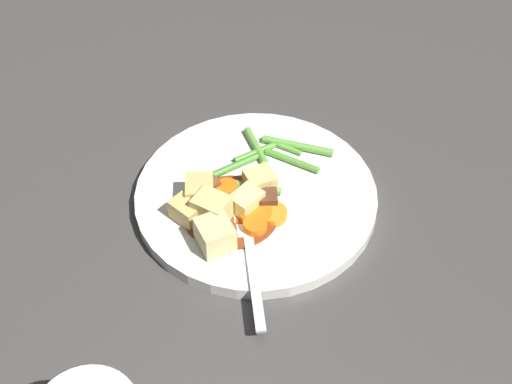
{
  "coord_description": "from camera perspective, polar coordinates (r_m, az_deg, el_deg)",
  "views": [
    {
      "loc": [
        0.41,
        0.37,
        0.6
      ],
      "look_at": [
        0.0,
        0.0,
        0.01
      ],
      "focal_mm": 51.17,
      "sensor_mm": 36.0,
      "label": 1
    }
  ],
  "objects": [
    {
      "name": "carrot_slice_1",
      "position": [
        0.8,
        -2.27,
        0.19
      ],
      "size": [
        0.03,
        0.03,
        0.01
      ],
      "primitive_type": "cylinder",
      "rotation": [
        0.0,
        0.0,
        1.7
      ],
      "color": "orange",
      "rests_on": "dinner_plate"
    },
    {
      "name": "carrot_slice_3",
      "position": [
        0.77,
        -0.03,
        -1.74
      ],
      "size": [
        0.04,
        0.04,
        0.01
      ],
      "primitive_type": "cylinder",
      "rotation": [
        0.0,
        0.0,
        2.94
      ],
      "color": "orange",
      "rests_on": "dinner_plate"
    },
    {
      "name": "green_bean_2",
      "position": [
        0.85,
        2.0,
        3.61
      ],
      "size": [
        0.02,
        0.05,
        0.01
      ],
      "primitive_type": "cylinder",
      "rotation": [
        0.0,
        1.57,
        4.94
      ],
      "color": "#66AD42",
      "rests_on": "dinner_plate"
    },
    {
      "name": "stew_sauce",
      "position": [
        0.78,
        -1.89,
        -1.57
      ],
      "size": [
        0.11,
        0.11,
        0.0
      ],
      "primitive_type": "cylinder",
      "color": "brown",
      "rests_on": "dinner_plate"
    },
    {
      "name": "green_bean_1",
      "position": [
        0.8,
        -0.24,
        0.5
      ],
      "size": [
        0.04,
        0.06,
        0.01
      ],
      "primitive_type": "cylinder",
      "rotation": [
        0.0,
        1.57,
        5.21
      ],
      "color": "#66AD42",
      "rests_on": "dinner_plate"
    },
    {
      "name": "green_bean_3",
      "position": [
        0.85,
        -0.02,
        3.62
      ],
      "size": [
        0.04,
        0.06,
        0.01
      ],
      "primitive_type": "cylinder",
      "rotation": [
        0.0,
        1.57,
        4.23
      ],
      "color": "#66AD42",
      "rests_on": "dinner_plate"
    },
    {
      "name": "green_bean_0",
      "position": [
        0.84,
        -0.11,
        3.07
      ],
      "size": [
        0.05,
        0.02,
        0.01
      ],
      "primitive_type": "cylinder",
      "rotation": [
        0.0,
        1.57,
        5.98
      ],
      "color": "#599E38",
      "rests_on": "dinner_plate"
    },
    {
      "name": "potato_chunk_1",
      "position": [
        0.8,
        0.5,
        0.71
      ],
      "size": [
        0.04,
        0.04,
        0.02
      ],
      "primitive_type": "cube",
      "rotation": [
        0.0,
        0.0,
        4.32
      ],
      "color": "#E5CC7A",
      "rests_on": "dinner_plate"
    },
    {
      "name": "carrot_slice_0",
      "position": [
        0.78,
        1.36,
        -1.74
      ],
      "size": [
        0.04,
        0.04,
        0.01
      ],
      "primitive_type": "cylinder",
      "rotation": [
        0.0,
        0.0,
        5.0
      ],
      "color": "orange",
      "rests_on": "dinner_plate"
    },
    {
      "name": "meat_chunk_0",
      "position": [
        0.78,
        0.73,
        -0.58
      ],
      "size": [
        0.03,
        0.03,
        0.02
      ],
      "primitive_type": "cube",
      "rotation": [
        0.0,
        0.0,
        3.92
      ],
      "color": "#56331E",
      "rests_on": "dinner_plate"
    },
    {
      "name": "potato_chunk_3",
      "position": [
        0.79,
        -4.42,
        -0.01
      ],
      "size": [
        0.04,
        0.04,
        0.03
      ],
      "primitive_type": "cube",
      "rotation": [
        0.0,
        0.0,
        0.78
      ],
      "color": "#DBBC6B",
      "rests_on": "dinner_plate"
    },
    {
      "name": "meat_chunk_1",
      "position": [
        0.8,
        -3.83,
        0.41
      ],
      "size": [
        0.03,
        0.03,
        0.02
      ],
      "primitive_type": "cube",
      "rotation": [
        0.0,
        0.0,
        6.08
      ],
      "color": "brown",
      "rests_on": "dinner_plate"
    },
    {
      "name": "potato_chunk_2",
      "position": [
        0.74,
        -3.23,
        -3.36
      ],
      "size": [
        0.04,
        0.05,
        0.03
      ],
      "primitive_type": "cube",
      "rotation": [
        0.0,
        0.0,
        5.89
      ],
      "color": "#EAD68C",
      "rests_on": "dinner_plate"
    },
    {
      "name": "green_bean_4",
      "position": [
        0.85,
        3.27,
        3.62
      ],
      "size": [
        0.04,
        0.08,
        0.01
      ],
      "primitive_type": "cylinder",
      "rotation": [
        0.0,
        1.57,
        5.15
      ],
      "color": "#66AD42",
      "rests_on": "dinner_plate"
    },
    {
      "name": "potato_chunk_4",
      "position": [
        0.76,
        -3.48,
        -1.38
      ],
      "size": [
        0.04,
        0.04,
        0.03
      ],
      "primitive_type": "cube",
      "rotation": [
        0.0,
        0.0,
        3.35
      ],
      "color": "#E5CC7A",
      "rests_on": "dinner_plate"
    },
    {
      "name": "carrot_slice_2",
      "position": [
        0.76,
        -0.07,
        -2.69
      ],
      "size": [
        0.04,
        0.04,
        0.01
      ],
      "primitive_type": "cylinder",
      "rotation": [
        0.0,
        0.0,
        3.92
      ],
      "color": "orange",
      "rests_on": "dinner_plate"
    },
    {
      "name": "fork",
      "position": [
        0.74,
        -0.42,
        -4.84
      ],
      "size": [
        0.13,
        0.14,
        0.0
      ],
      "color": "silver",
      "rests_on": "dinner_plate"
    },
    {
      "name": "green_bean_6",
      "position": [
        0.83,
        3.09,
        2.31
      ],
      "size": [
        0.02,
        0.07,
        0.01
      ],
      "primitive_type": "cylinder",
      "rotation": [
        0.0,
        1.57,
        4.94
      ],
      "color": "#599E38",
      "rests_on": "dinner_plate"
    },
    {
      "name": "potato_chunk_5",
      "position": [
        0.77,
        -5.31,
        -1.39
      ],
      "size": [
        0.03,
        0.03,
        0.02
      ],
      "primitive_type": "cube",
      "rotation": [
        0.0,
        0.0,
        3.14
      ],
      "color": "#DBBC6B",
      "rests_on": "dinner_plate"
    },
    {
      "name": "green_bean_5",
      "position": [
        0.83,
        -1.8,
        2.0
      ],
      "size": [
        0.07,
        0.03,
        0.01
      ],
      "primitive_type": "cylinder",
      "rotation": [
        0.0,
        1.57,
        6.0
      ],
      "color": "#4C8E33",
      "rests_on": "dinner_plate"
    },
    {
      "name": "potato_chunk_0",
      "position": [
        0.78,
        -0.76,
        -0.77
      ],
      "size": [
        0.03,
        0.03,
        0.02
      ],
      "primitive_type": "cube",
      "rotation": [
        0.0,
        0.0,
        1.57
      ],
      "color": "#EAD68C",
      "rests_on": "dinner_plate"
    },
    {
      "name": "ground_plane",
      "position": [
        0.81,
        -0.0,
        -0.73
      ],
      "size": [
        3.0,
        3.0,
        0.0
      ],
      "primitive_type": "plane",
      "color": "#423F3D"
    },
    {
      "name": "dinner_plate",
      "position": [
        0.81,
        -0.0,
        -0.37
      ],
      "size": [
        0.27,
        0.27,
        0.01
      ],
      "primitive_type": "cylinder",
      "color": "white",
      "rests_on": "ground_plane"
    }
  ]
}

